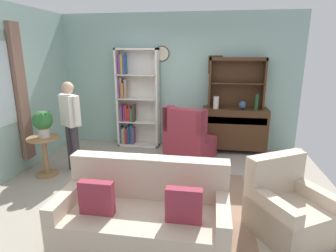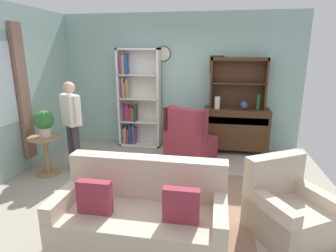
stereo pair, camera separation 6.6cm
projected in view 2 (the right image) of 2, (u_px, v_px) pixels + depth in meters
ground_plane at (159, 189)px, 4.33m from camera, size 5.40×4.60×0.02m
wall_back at (179, 82)px, 5.98m from camera, size 5.00×0.09×2.80m
wall_left at (0, 94)px, 4.36m from camera, size 0.16×4.20×2.80m
area_rug at (169, 199)px, 4.01m from camera, size 2.21×1.95×0.01m
bookshelf at (136, 101)px, 6.06m from camera, size 0.90×0.30×2.10m
sideboard at (235, 128)px, 5.75m from camera, size 1.30×0.45×0.92m
sideboard_hutch at (238, 76)px, 5.58m from camera, size 1.10×0.26×1.00m
vase_tall at (217, 103)px, 5.60m from camera, size 0.11×0.11×0.25m
vase_round at (244, 105)px, 5.54m from camera, size 0.15×0.15×0.17m
bottle_wine at (258, 102)px, 5.45m from camera, size 0.07×0.07×0.31m
couch_floral at (142, 217)px, 3.06m from camera, size 1.80×0.86×0.90m
armchair_floral at (287, 211)px, 3.20m from camera, size 1.05×1.06×0.88m
wingback_chair at (189, 141)px, 5.34m from camera, size 1.02×1.03×1.05m
plant_stand at (46, 151)px, 4.73m from camera, size 0.52×0.52×0.67m
potted_plant_large at (44, 121)px, 4.61m from camera, size 0.32×0.32×0.44m
person_reading at (72, 120)px, 4.78m from camera, size 0.48×0.36×1.56m
coffee_table at (160, 180)px, 3.82m from camera, size 0.80×0.50×0.42m
book_stack at (171, 171)px, 3.82m from camera, size 0.22×0.15×0.09m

